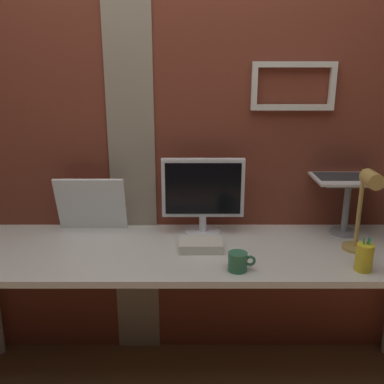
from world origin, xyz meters
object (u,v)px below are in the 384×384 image
(desk_lamp, at_px, (363,202))
(pen_cup, at_px, (362,257))
(coffee_mug, at_px, (237,262))
(monitor, at_px, (201,192))
(whiteboard_panel, at_px, (90,204))
(laptop, at_px, (344,166))

(desk_lamp, relative_size, pen_cup, 2.72)
(desk_lamp, bearing_deg, coffee_mug, -164.13)
(monitor, xyz_separation_m, coffee_mug, (0.14, -0.41, -0.18))
(pen_cup, height_order, coffee_mug, pen_cup)
(whiteboard_panel, bearing_deg, desk_lamp, -12.67)
(whiteboard_panel, bearing_deg, monitor, -4.16)
(desk_lamp, distance_m, coffee_mug, 0.63)
(whiteboard_panel, bearing_deg, pen_cup, -19.99)
(whiteboard_panel, relative_size, pen_cup, 2.39)
(monitor, relative_size, desk_lamp, 1.02)
(monitor, height_order, laptop, laptop)
(monitor, bearing_deg, desk_lamp, -19.14)
(monitor, xyz_separation_m, laptop, (0.72, 0.07, 0.11))
(desk_lamp, relative_size, coffee_mug, 3.42)
(coffee_mug, bearing_deg, monitor, 108.83)
(whiteboard_panel, height_order, desk_lamp, desk_lamp)
(monitor, distance_m, pen_cup, 0.80)
(whiteboard_panel, bearing_deg, laptop, 1.08)
(pen_cup, bearing_deg, coffee_mug, -179.97)
(laptop, height_order, whiteboard_panel, laptop)
(whiteboard_panel, height_order, coffee_mug, whiteboard_panel)
(desk_lamp, distance_m, pen_cup, 0.25)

